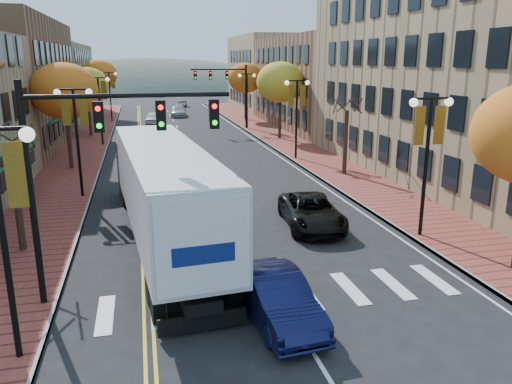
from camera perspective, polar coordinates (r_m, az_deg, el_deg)
ground at (r=15.09m, az=4.76°, el=-15.10°), size 200.00×200.00×0.00m
sidewalk_left at (r=45.78m, az=-19.07°, el=4.72°), size 4.00×85.00×0.15m
sidewalk_right at (r=47.38m, az=3.19°, el=5.83°), size 4.00×85.00×0.15m
building_left_far at (r=74.58m, az=-23.51°, el=11.58°), size 12.00×26.00×9.50m
building_right_near at (r=36.31m, az=26.22°, el=13.38°), size 15.00×28.00×15.00m
building_right_mid at (r=58.98m, az=9.72°, el=12.25°), size 15.00×24.00×10.00m
building_right_far at (r=79.71m, az=3.51°, el=13.43°), size 15.00×20.00×11.00m
tree_left_a at (r=21.64m, az=-25.66°, el=-0.73°), size 0.28×0.28×4.20m
tree_left_b at (r=36.79m, az=-21.05°, el=10.69°), size 4.48×4.48×7.21m
tree_left_c at (r=52.69m, az=-18.76°, el=11.45°), size 4.16×4.16×6.69m
tree_left_d at (r=70.60m, az=-17.47°, el=12.68°), size 4.61×4.61×7.42m
tree_right_b at (r=33.54m, az=10.19°, el=5.62°), size 0.28×0.28×4.20m
tree_right_c at (r=48.27m, az=2.78°, el=12.42°), size 4.48×4.48×7.21m
tree_right_d at (r=63.81m, az=-1.23°, el=12.90°), size 4.35×4.35×7.00m
lamp_left_b at (r=28.79m, az=-19.90°, el=7.57°), size 1.96×0.36×6.05m
lamp_left_c at (r=46.64m, az=-17.48°, el=10.26°), size 1.96×0.36×6.05m
lamp_left_d at (r=64.58m, az=-16.39°, el=11.45°), size 1.96×0.36×6.05m
lamp_right_a at (r=22.01m, az=19.07°, el=5.63°), size 1.96×0.36×6.05m
lamp_right_b at (r=38.35m, az=4.69°, el=10.02°), size 1.96×0.36×6.05m
lamp_right_c at (r=55.73m, az=-1.04°, el=11.58°), size 1.96×0.36×6.05m
traffic_mast_near at (r=15.68m, az=-17.90°, el=4.61°), size 6.10×0.35×7.00m
traffic_mast_far at (r=55.31m, az=-3.14°, el=12.19°), size 6.10×0.34×7.00m
semi_truck at (r=21.21m, az=-10.85°, el=0.88°), size 4.24×17.22×4.26m
navy_sedan at (r=15.01m, az=2.39°, el=-11.97°), size 2.02×4.67×1.50m
black_suv at (r=23.23m, az=6.35°, el=-2.22°), size 2.92×5.45×1.45m
car_far_white at (r=62.40m, az=-11.73°, el=8.30°), size 2.07×4.13×1.35m
car_far_silver at (r=69.62m, az=-8.85°, el=9.12°), size 2.51×5.12×1.43m
car_far_oncoming at (r=85.04m, az=-8.65°, el=10.15°), size 1.94×4.46×1.43m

